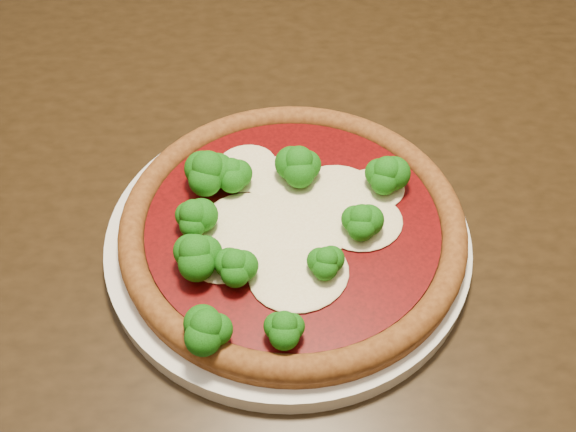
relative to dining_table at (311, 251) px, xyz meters
name	(u,v)px	position (x,y,z in m)	size (l,w,h in m)	color
dining_table	(311,251)	(0.00, 0.00, 0.00)	(1.50, 1.23, 0.75)	black
plate	(288,238)	(-0.05, -0.05, 0.10)	(0.33, 0.33, 0.02)	white
pizza	(288,223)	(-0.05, -0.05, 0.13)	(0.31, 0.31, 0.06)	brown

